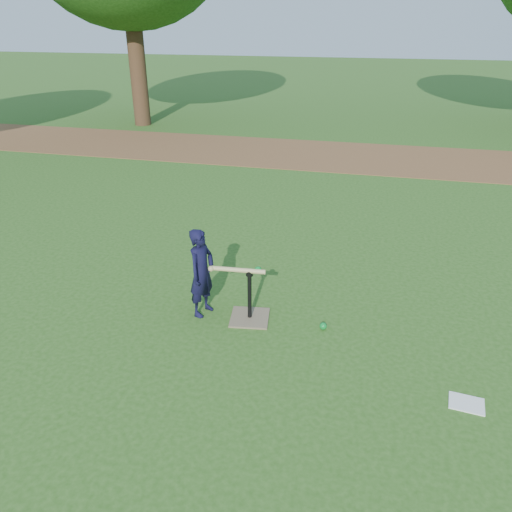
# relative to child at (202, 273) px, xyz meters

# --- Properties ---
(ground) EXTENTS (80.00, 80.00, 0.00)m
(ground) POSITION_rel_child_xyz_m (0.47, 0.09, -0.52)
(ground) COLOR #285116
(ground) RESTS_ON ground
(dirt_strip) EXTENTS (24.00, 3.00, 0.01)m
(dirt_strip) POSITION_rel_child_xyz_m (0.47, 7.59, -0.51)
(dirt_strip) COLOR brown
(dirt_strip) RESTS_ON ground
(child) EXTENTS (0.34, 0.43, 1.04)m
(child) POSITION_rel_child_xyz_m (0.00, 0.00, 0.00)
(child) COLOR black
(child) RESTS_ON ground
(wiffle_ball_ground) EXTENTS (0.08, 0.08, 0.08)m
(wiffle_ball_ground) POSITION_rel_child_xyz_m (1.39, -0.02, -0.48)
(wiffle_ball_ground) COLOR #0B812B
(wiffle_ball_ground) RESTS_ON ground
(clipboard) EXTENTS (0.32, 0.26, 0.01)m
(clipboard) POSITION_rel_child_xyz_m (2.77, -0.89, -0.51)
(clipboard) COLOR white
(clipboard) RESTS_ON ground
(batting_tee) EXTENTS (0.49, 0.49, 0.61)m
(batting_tee) POSITION_rel_child_xyz_m (0.55, 0.00, -0.41)
(batting_tee) COLOR #77644B
(batting_tee) RESTS_ON ground
(swing_action) EXTENTS (0.63, 0.17, 0.08)m
(swing_action) POSITION_rel_child_xyz_m (0.44, -0.01, 0.09)
(swing_action) COLOR tan
(swing_action) RESTS_ON ground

